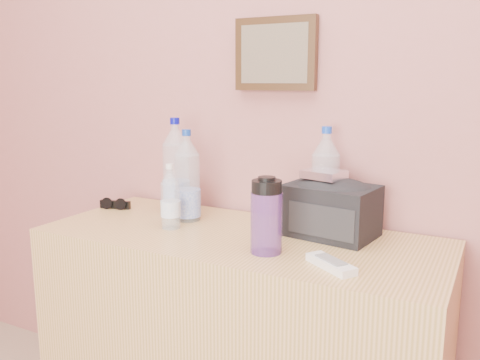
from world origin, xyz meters
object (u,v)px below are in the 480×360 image
object	(u,v)px
pet_large_a	(187,181)
pet_large_c	(325,184)
foil_packet	(324,174)
sunglasses	(115,205)
pet_small	(170,200)
toiletry_bag	(331,207)
nalgene_bottle	(266,216)
dresser	(240,350)
pet_large_b	(176,172)
ac_remote	(331,264)

from	to	relation	value
pet_large_a	pet_large_c	distance (m)	0.48
foil_packet	pet_large_a	bearing A→B (deg)	-173.72
pet_large_a	sunglasses	distance (m)	0.36
pet_small	toiletry_bag	bearing A→B (deg)	18.61
pet_large_c	pet_small	distance (m)	0.52
nalgene_bottle	foil_packet	size ratio (longest dim) A/B	1.86
sunglasses	toiletry_bag	distance (m)	0.86
dresser	foil_packet	xyz separation A→B (m)	(0.24, 0.13, 0.61)
sunglasses	toiletry_bag	size ratio (longest dim) A/B	0.45
pet_large_b	pet_small	distance (m)	0.21
pet_small	toiletry_bag	xyz separation A→B (m)	(0.50, 0.17, -0.00)
dresser	pet_small	distance (m)	0.56
dresser	pet_large_c	size ratio (longest dim) A/B	3.82
sunglasses	ac_remote	bearing A→B (deg)	-28.14
dresser	sunglasses	distance (m)	0.73
pet_large_a	foil_packet	size ratio (longest dim) A/B	2.70
toiletry_bag	pet_large_c	bearing A→B (deg)	130.00
pet_large_a	sunglasses	size ratio (longest dim) A/B	2.62
pet_large_b	pet_small	size ratio (longest dim) A/B	1.63
sunglasses	pet_large_a	bearing A→B (deg)	-15.33
pet_small	ac_remote	distance (m)	0.61
ac_remote	foil_packet	size ratio (longest dim) A/B	1.33
pet_large_a	foil_packet	bearing A→B (deg)	6.28
dresser	toiletry_bag	bearing A→B (deg)	26.53
pet_large_c	toiletry_bag	bearing A→B (deg)	-58.28
toiletry_bag	ac_remote	bearing A→B (deg)	-63.59
pet_small	ac_remote	world-z (taller)	pet_small
pet_large_a	nalgene_bottle	xyz separation A→B (m)	(0.39, -0.19, -0.03)
dresser	toiletry_bag	world-z (taller)	toiletry_bag
foil_packet	nalgene_bottle	bearing A→B (deg)	-110.03
pet_small	toiletry_bag	world-z (taller)	pet_small
pet_large_a	pet_large_c	xyz separation A→B (m)	(0.46, 0.13, 0.01)
dresser	nalgene_bottle	xyz separation A→B (m)	(0.15, -0.12, 0.52)
dresser	sunglasses	bearing A→B (deg)	172.49
pet_small	nalgene_bottle	bearing A→B (deg)	-11.27
ac_remote	toiletry_bag	bearing A→B (deg)	142.63
pet_small	nalgene_bottle	world-z (taller)	nalgene_bottle
nalgene_bottle	foil_packet	distance (m)	0.27
pet_large_c	sunglasses	bearing A→B (deg)	-170.89
ac_remote	foil_packet	world-z (taller)	foil_packet
pet_large_b	sunglasses	bearing A→B (deg)	-166.67
pet_small	pet_large_c	bearing A→B (deg)	28.24
nalgene_bottle	sunglasses	size ratio (longest dim) A/B	1.81
dresser	pet_large_b	bearing A→B (deg)	158.04
nalgene_bottle	ac_remote	size ratio (longest dim) A/B	1.40
dresser	pet_large_a	world-z (taller)	pet_large_a
dresser	pet_large_a	distance (m)	0.61
dresser	ac_remote	distance (m)	0.57
ac_remote	pet_large_a	bearing A→B (deg)	-165.93
dresser	ac_remote	world-z (taller)	ac_remote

